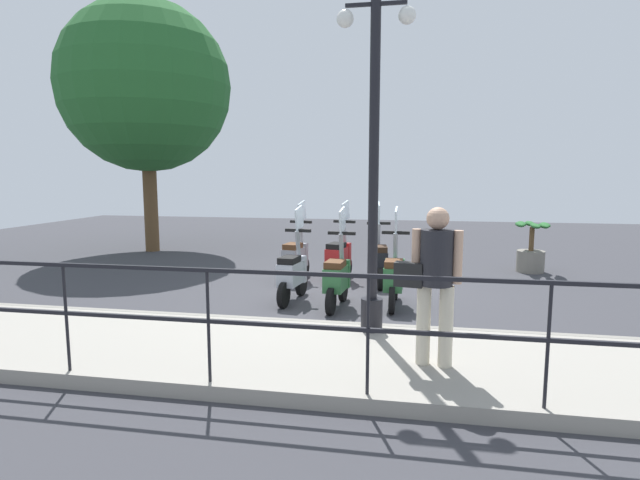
# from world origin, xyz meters

# --- Properties ---
(ground_plane) EXTENTS (28.00, 28.00, 0.00)m
(ground_plane) POSITION_xyz_m (0.00, 0.00, 0.00)
(ground_plane) COLOR #38383D
(promenade_walkway) EXTENTS (2.20, 20.00, 0.15)m
(promenade_walkway) POSITION_xyz_m (-3.15, 0.00, 0.07)
(promenade_walkway) COLOR gray
(promenade_walkway) RESTS_ON ground_plane
(fence_railing) EXTENTS (0.04, 16.03, 1.07)m
(fence_railing) POSITION_xyz_m (-4.20, 0.00, 0.90)
(fence_railing) COLOR black
(fence_railing) RESTS_ON promenade_walkway
(lamp_post_near) EXTENTS (0.26, 0.90, 4.18)m
(lamp_post_near) POSITION_xyz_m (-2.40, -0.62, 2.00)
(lamp_post_near) COLOR black
(lamp_post_near) RESTS_ON promenade_walkway
(pedestrian_with_bag) EXTENTS (0.37, 0.66, 1.59)m
(pedestrian_with_bag) POSITION_xyz_m (-3.41, -1.30, 1.08)
(pedestrian_with_bag) COLOR beige
(pedestrian_with_bag) RESTS_ON promenade_walkway
(tree_large) EXTENTS (4.35, 4.35, 6.46)m
(tree_large) POSITION_xyz_m (3.86, 5.74, 4.27)
(tree_large) COLOR brown
(tree_large) RESTS_ON ground_plane
(potted_palm) EXTENTS (1.06, 0.66, 1.05)m
(potted_palm) POSITION_xyz_m (2.63, -3.56, 0.45)
(potted_palm) COLOR slate
(potted_palm) RESTS_ON ground_plane
(scooter_near_0) EXTENTS (1.23, 0.44, 1.54)m
(scooter_near_0) POSITION_xyz_m (-0.69, -0.83, 0.48)
(scooter_near_0) COLOR black
(scooter_near_0) RESTS_ON ground_plane
(scooter_near_1) EXTENTS (1.23, 0.44, 1.54)m
(scooter_near_1) POSITION_xyz_m (-0.91, 0.03, 0.48)
(scooter_near_1) COLOR black
(scooter_near_1) RESTS_ON ground_plane
(scooter_near_2) EXTENTS (1.23, 0.44, 1.54)m
(scooter_near_2) POSITION_xyz_m (-0.67, 0.79, 0.48)
(scooter_near_2) COLOR black
(scooter_near_2) RESTS_ON ground_plane
(scooter_far_0) EXTENTS (1.23, 0.44, 1.54)m
(scooter_far_0) POSITION_xyz_m (0.78, -0.50, 0.48)
(scooter_far_0) COLOR black
(scooter_far_0) RESTS_ON ground_plane
(scooter_far_1) EXTENTS (1.21, 0.51, 1.54)m
(scooter_far_1) POSITION_xyz_m (0.99, 0.28, 0.48)
(scooter_far_1) COLOR black
(scooter_far_1) RESTS_ON ground_plane
(scooter_far_2) EXTENTS (1.23, 0.47, 1.54)m
(scooter_far_2) POSITION_xyz_m (0.79, 1.08, 0.48)
(scooter_far_2) COLOR black
(scooter_far_2) RESTS_ON ground_plane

